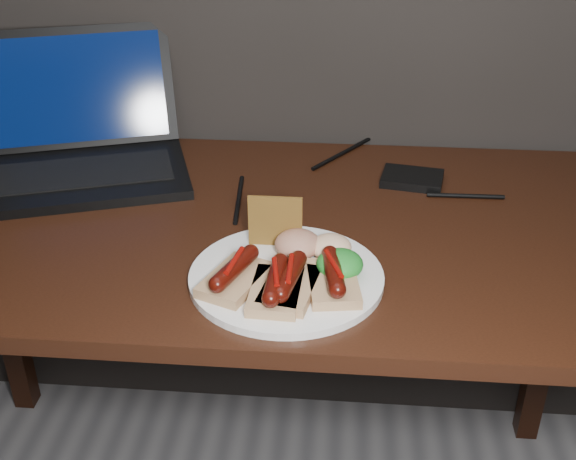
# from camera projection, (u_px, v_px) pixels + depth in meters

# --- Properties ---
(desk) EXTENTS (1.40, 0.70, 0.75)m
(desk) POSITION_uv_depth(u_px,v_px,m) (248.00, 263.00, 1.29)
(desk) COLOR black
(desk) RESTS_ON ground
(laptop) EXTENTS (0.47, 0.44, 0.25)m
(laptop) POSITION_uv_depth(u_px,v_px,m) (82.00, 143.00, 1.40)
(laptop) COLOR black
(laptop) RESTS_ON desk
(hard_drive) EXTENTS (0.13, 0.10, 0.02)m
(hard_drive) POSITION_uv_depth(u_px,v_px,m) (412.00, 179.00, 1.37)
(hard_drive) COLOR black
(hard_drive) RESTS_ON desk
(desk_cables) EXTENTS (0.98, 0.41, 0.01)m
(desk_cables) POSITION_uv_depth(u_px,v_px,m) (246.00, 178.00, 1.39)
(desk_cables) COLOR black
(desk_cables) RESTS_ON desk
(plate) EXTENTS (0.36, 0.36, 0.01)m
(plate) POSITION_uv_depth(u_px,v_px,m) (286.00, 277.00, 1.08)
(plate) COLOR white
(plate) RESTS_ON desk
(bread_sausage_left) EXTENTS (0.11, 0.13, 0.04)m
(bread_sausage_left) POSITION_uv_depth(u_px,v_px,m) (235.00, 275.00, 1.05)
(bread_sausage_left) COLOR tan
(bread_sausage_left) RESTS_ON plate
(bread_sausage_center) EXTENTS (0.09, 0.13, 0.04)m
(bread_sausage_center) POSITION_uv_depth(u_px,v_px,m) (290.00, 283.00, 1.03)
(bread_sausage_center) COLOR tan
(bread_sausage_center) RESTS_ON plate
(bread_sausage_right) EXTENTS (0.09, 0.12, 0.04)m
(bread_sausage_right) POSITION_uv_depth(u_px,v_px,m) (333.00, 278.00, 1.04)
(bread_sausage_right) COLOR tan
(bread_sausage_right) RESTS_ON plate
(bread_sausage_extra) EXTENTS (0.08, 0.12, 0.04)m
(bread_sausage_extra) POSITION_uv_depth(u_px,v_px,m) (276.00, 286.00, 1.02)
(bread_sausage_extra) COLOR tan
(bread_sausage_extra) RESTS_ON plate
(crispbread) EXTENTS (0.09, 0.01, 0.08)m
(crispbread) POSITION_uv_depth(u_px,v_px,m) (275.00, 221.00, 1.13)
(crispbread) COLOR olive
(crispbread) RESTS_ON plate
(salad_greens) EXTENTS (0.07, 0.07, 0.04)m
(salad_greens) POSITION_uv_depth(u_px,v_px,m) (340.00, 264.00, 1.07)
(salad_greens) COLOR #125E1A
(salad_greens) RESTS_ON plate
(salsa_mound) EXTENTS (0.07, 0.07, 0.04)m
(salsa_mound) POSITION_uv_depth(u_px,v_px,m) (298.00, 244.00, 1.11)
(salsa_mound) COLOR maroon
(salsa_mound) RESTS_ON plate
(coleslaw_mound) EXTENTS (0.06, 0.06, 0.04)m
(coleslaw_mound) POSITION_uv_depth(u_px,v_px,m) (331.00, 247.00, 1.11)
(coleslaw_mound) COLOR silver
(coleslaw_mound) RESTS_ON plate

